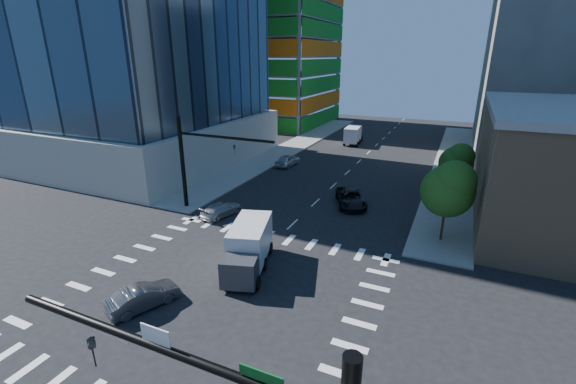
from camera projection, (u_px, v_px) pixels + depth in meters
The scene contains 14 objects.
ground at pixel (218, 295), 24.68m from camera, with size 160.00×160.00×0.00m, color black.
road_markings at pixel (218, 295), 24.68m from camera, with size 20.00×20.00×0.01m, color silver.
sidewalk_ne at pixel (453, 164), 54.16m from camera, with size 5.00×60.00×0.15m, color gray.
sidewalk_nw at pixel (291, 147), 63.84m from camera, with size 5.00×60.00×0.15m, color gray.
construction_building at pixel (269, 4), 80.19m from camera, with size 25.16×34.50×70.60m.
signal_mast_nw at pixel (194, 156), 36.58m from camera, with size 10.20×0.40×9.00m.
tree_south at pixel (450, 188), 30.15m from camera, with size 4.16×4.16×6.82m.
tree_north at pixel (457, 161), 40.57m from camera, with size 3.54×3.52×5.78m.
car_nb_far at pixel (351, 198), 39.21m from camera, with size 2.62×5.69×1.58m, color black.
car_sb_near at pixel (222, 209), 36.69m from camera, with size 1.82×4.47×1.30m, color #B5B5B5.
car_sb_mid at pixel (288, 160), 53.23m from camera, with size 1.86×4.61×1.57m, color #BABEC3.
car_sb_cross at pixel (143, 297), 23.31m from camera, with size 1.51×4.33×1.43m, color #48484D.
box_truck_near at pixel (248, 252), 27.13m from camera, with size 4.25×6.57×3.19m.
box_truck_far at pixel (354, 136), 66.54m from camera, with size 2.90×5.90×3.00m.
Camera 1 is at (12.77, -17.30, 14.54)m, focal length 24.00 mm.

